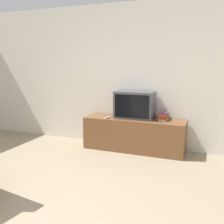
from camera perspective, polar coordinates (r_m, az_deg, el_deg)
name	(u,v)px	position (r m, az deg, el deg)	size (l,w,h in m)	color
wall_back	(106,76)	(5.03, -1.35, 7.88)	(9.00, 0.06, 2.60)	silver
tv_stand	(134,135)	(4.69, 4.81, -4.91)	(1.78, 0.49, 0.57)	brown
television	(135,105)	(4.64, 4.92, 1.56)	(0.69, 0.37, 0.48)	#4C4C51
book_stack	(163,116)	(4.57, 11.08, -0.93)	(0.17, 0.22, 0.14)	silver
remote_on_stand	(107,118)	(4.65, -1.02, -1.23)	(0.07, 0.17, 0.02)	#B7B7B7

